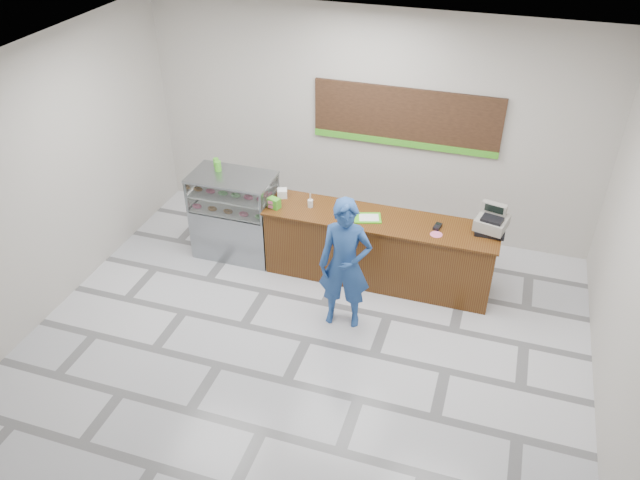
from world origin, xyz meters
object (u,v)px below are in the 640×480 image
(serving_tray, at_px, (368,218))
(customer, at_px, (345,265))
(sales_counter, at_px, (378,249))
(cash_register, at_px, (492,222))
(display_case, at_px, (235,215))

(serving_tray, relative_size, customer, 0.24)
(customer, bearing_deg, sales_counter, 70.67)
(cash_register, bearing_deg, sales_counter, -160.83)
(display_case, bearing_deg, sales_counter, 0.00)
(sales_counter, distance_m, display_case, 2.23)
(display_case, relative_size, serving_tray, 3.06)
(sales_counter, xyz_separation_m, serving_tray, (-0.17, -0.05, 0.52))
(serving_tray, height_order, customer, customer)
(serving_tray, bearing_deg, display_case, 161.06)
(sales_counter, bearing_deg, cash_register, 6.07)
(cash_register, xyz_separation_m, serving_tray, (-1.64, -0.20, -0.13))
(display_case, height_order, customer, customer)
(display_case, relative_size, cash_register, 2.76)
(sales_counter, height_order, display_case, display_case)
(sales_counter, xyz_separation_m, display_case, (-2.22, -0.00, 0.16))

